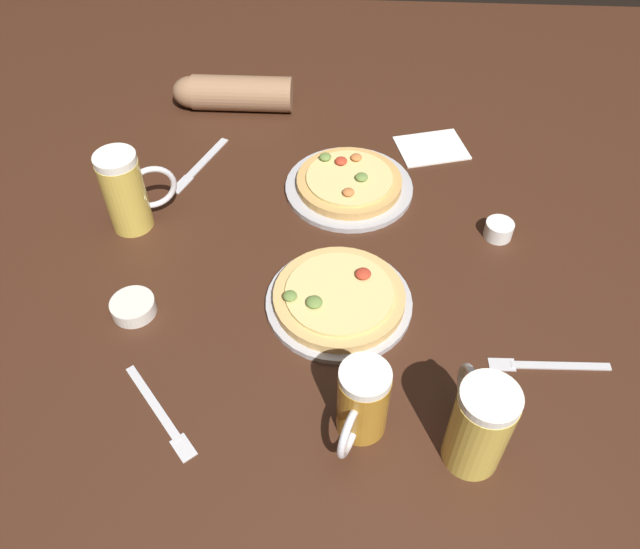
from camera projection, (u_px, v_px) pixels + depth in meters
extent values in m
cube|color=#3D2114|center=(320.00, 287.00, 1.19)|extent=(2.40, 2.40, 0.03)
cylinder|color=#B2B2B7|center=(339.00, 302.00, 1.14)|extent=(0.27, 0.27, 0.01)
cylinder|color=tan|center=(339.00, 297.00, 1.13)|extent=(0.24, 0.24, 0.02)
cylinder|color=#DBC67A|center=(339.00, 293.00, 1.12)|extent=(0.20, 0.20, 0.01)
ellipsoid|color=olive|center=(314.00, 302.00, 1.09)|extent=(0.03, 0.03, 0.01)
ellipsoid|color=#B73823|center=(363.00, 274.00, 1.14)|extent=(0.03, 0.03, 0.01)
ellipsoid|color=olive|center=(290.00, 296.00, 1.10)|extent=(0.03, 0.03, 0.01)
cylinder|color=#B2B2B7|center=(349.00, 188.00, 1.36)|extent=(0.28, 0.28, 0.01)
cylinder|color=tan|center=(349.00, 182.00, 1.35)|extent=(0.23, 0.23, 0.02)
cylinder|color=#DBC67A|center=(349.00, 178.00, 1.34)|extent=(0.19, 0.19, 0.01)
ellipsoid|color=#B73823|center=(341.00, 161.00, 1.36)|extent=(0.03, 0.03, 0.01)
ellipsoid|color=#C67038|center=(348.00, 192.00, 1.29)|extent=(0.02, 0.02, 0.01)
ellipsoid|color=olive|center=(325.00, 157.00, 1.37)|extent=(0.03, 0.03, 0.01)
ellipsoid|color=olive|center=(362.00, 177.00, 1.32)|extent=(0.03, 0.03, 0.01)
ellipsoid|color=#C67038|center=(356.00, 157.00, 1.37)|extent=(0.02, 0.02, 0.01)
cylinder|color=#B27A23|center=(363.00, 402.00, 0.94)|extent=(0.08, 0.08, 0.13)
cylinder|color=white|center=(365.00, 376.00, 0.88)|extent=(0.08, 0.08, 0.01)
torus|color=silver|center=(350.00, 431.00, 0.90)|extent=(0.04, 0.08, 0.08)
cylinder|color=gold|center=(479.00, 429.00, 0.89)|extent=(0.09, 0.09, 0.15)
cylinder|color=white|center=(491.00, 398.00, 0.83)|extent=(0.08, 0.08, 0.01)
torus|color=silver|center=(469.00, 396.00, 0.93)|extent=(0.03, 0.10, 0.10)
cylinder|color=gold|center=(125.00, 195.00, 1.23)|extent=(0.08, 0.08, 0.16)
cylinder|color=white|center=(115.00, 159.00, 1.17)|extent=(0.08, 0.08, 0.02)
torus|color=silver|center=(152.00, 188.00, 1.25)|extent=(0.09, 0.06, 0.10)
cylinder|color=silver|center=(133.00, 307.00, 1.12)|extent=(0.08, 0.08, 0.03)
cylinder|color=white|center=(499.00, 230.00, 1.25)|extent=(0.06, 0.06, 0.03)
cube|color=white|center=(432.00, 147.00, 1.46)|extent=(0.18, 0.16, 0.01)
cube|color=silver|center=(153.00, 402.00, 1.01)|extent=(0.12, 0.14, 0.01)
cube|color=silver|center=(183.00, 447.00, 0.95)|extent=(0.05, 0.05, 0.00)
cube|color=silver|center=(206.00, 159.00, 1.43)|extent=(0.08, 0.16, 0.01)
cube|color=silver|center=(182.00, 184.00, 1.37)|extent=(0.04, 0.06, 0.00)
cube|color=silver|center=(561.00, 365.00, 1.05)|extent=(0.17, 0.02, 0.01)
cube|color=silver|center=(502.00, 364.00, 1.05)|extent=(0.04, 0.03, 0.00)
cylinder|color=#936B4C|center=(242.00, 93.00, 1.54)|extent=(0.25, 0.09, 0.08)
ellipsoid|color=#936B4C|center=(193.00, 92.00, 1.55)|extent=(0.10, 0.08, 0.08)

